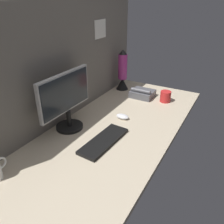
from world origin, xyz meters
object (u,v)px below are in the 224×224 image
at_px(monitor, 66,99).
at_px(mug_red_plastic, 165,96).
at_px(mouse, 122,117).
at_px(desk_phone, 142,93).
at_px(lava_lamp, 123,73).
at_px(keyboard, 104,141).

xyz_separation_m(monitor, mug_red_plastic, (0.73, -0.43, -0.17)).
distance_m(mouse, mug_red_plastic, 0.47).
relative_size(mug_red_plastic, desk_phone, 0.48).
bearing_deg(desk_phone, mouse, -175.82).
bearing_deg(lava_lamp, mouse, -152.38).
height_order(monitor, lava_lamp, monitor).
bearing_deg(desk_phone, monitor, 162.70).
bearing_deg(desk_phone, keyboard, -174.69).
bearing_deg(keyboard, mug_red_plastic, -6.97).
bearing_deg(lava_lamp, monitor, -179.05).
distance_m(monitor, keyboard, 0.36).
bearing_deg(lava_lamp, mug_red_plastic, -99.88).
bearing_deg(mouse, monitor, 139.76).
height_order(mug_red_plastic, lava_lamp, lava_lamp).
height_order(monitor, desk_phone, monitor).
relative_size(keyboard, mouse, 3.85).
relative_size(mouse, desk_phone, 0.50).
bearing_deg(monitor, lava_lamp, 0.95).
bearing_deg(mug_red_plastic, desk_phone, 91.09).
xyz_separation_m(mug_red_plastic, desk_phone, (-0.00, 0.21, -0.01)).
bearing_deg(mug_red_plastic, keyboard, 169.96).
relative_size(monitor, keyboard, 1.22).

